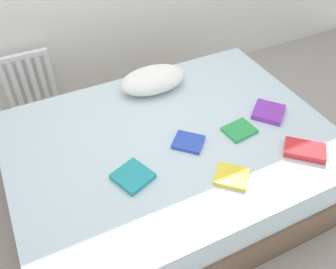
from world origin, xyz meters
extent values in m
plane|color=#9E998E|center=(0.00, 0.00, 0.00)|extent=(8.00, 8.00, 0.00)
cube|color=brown|center=(0.00, 0.00, 0.14)|extent=(2.00, 1.50, 0.28)
cube|color=silver|center=(0.00, 0.00, 0.39)|extent=(1.96, 1.46, 0.22)
cylinder|color=white|center=(-0.84, 1.20, 0.37)|extent=(0.04, 0.04, 0.50)
cylinder|color=white|center=(-0.77, 1.20, 0.37)|extent=(0.04, 0.04, 0.50)
cylinder|color=white|center=(-0.70, 1.20, 0.37)|extent=(0.04, 0.04, 0.50)
cylinder|color=white|center=(-0.63, 1.20, 0.37)|extent=(0.04, 0.04, 0.50)
cylinder|color=white|center=(-0.56, 1.20, 0.37)|extent=(0.04, 0.04, 0.50)
cylinder|color=white|center=(-0.49, 1.20, 0.37)|extent=(0.04, 0.04, 0.50)
cube|color=white|center=(-0.67, 1.20, 0.60)|extent=(0.39, 0.04, 0.04)
cube|color=white|center=(-0.67, 1.20, 0.14)|extent=(0.39, 0.04, 0.04)
ellipsoid|color=white|center=(0.11, 0.51, 0.58)|extent=(0.48, 0.29, 0.15)
cube|color=teal|center=(-0.34, -0.20, 0.52)|extent=(0.24, 0.24, 0.03)
cube|color=red|center=(0.64, -0.46, 0.52)|extent=(0.27, 0.26, 0.04)
cube|color=yellow|center=(0.15, -0.44, 0.51)|extent=(0.23, 0.23, 0.03)
cube|color=#2847B7|center=(0.07, -0.10, 0.51)|extent=(0.23, 0.23, 0.02)
cube|color=purple|center=(0.67, -0.08, 0.52)|extent=(0.27, 0.27, 0.03)
cube|color=green|center=(0.40, -0.14, 0.51)|extent=(0.20, 0.17, 0.02)
camera|label=1|loc=(-0.74, -1.44, 2.03)|focal=38.80mm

